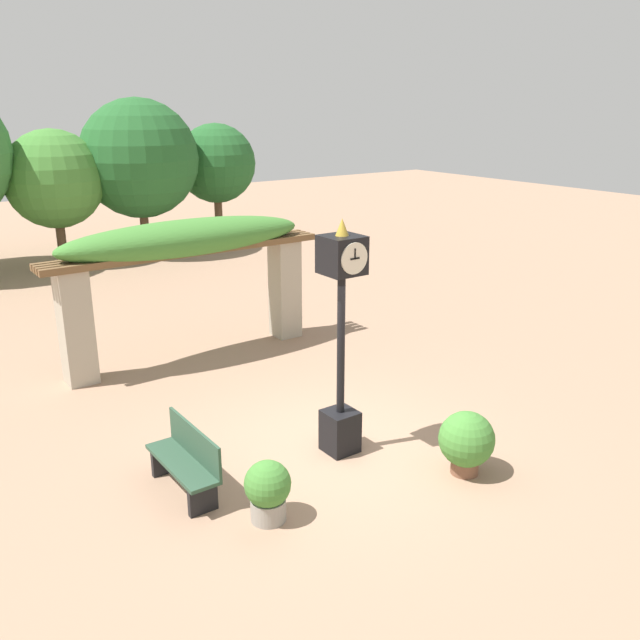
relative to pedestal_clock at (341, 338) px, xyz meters
name	(u,v)px	position (x,y,z in m)	size (l,w,h in m)	color
ground_plane	(331,449)	(-0.08, 0.10, -1.74)	(60.00, 60.00, 0.00)	#9E7A60
pedestal_clock	(341,338)	(0.00, 0.00, 0.00)	(0.52, 0.56, 3.41)	black
pergola	(187,254)	(-0.08, 4.75, 0.35)	(5.53, 1.12, 2.74)	#A89E89
potted_plant_near_left	(466,441)	(1.01, -1.50, -1.25)	(0.76, 0.76, 0.90)	brown
potted_plant_near_right	(268,489)	(-1.75, -0.86, -1.32)	(0.57, 0.57, 0.78)	gray
park_bench	(186,461)	(-2.26, 0.32, -1.31)	(0.42, 1.43, 0.89)	#2D4C38
tree_line	(34,164)	(-0.32, 14.62, 1.33)	(14.13, 4.32, 5.60)	brown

